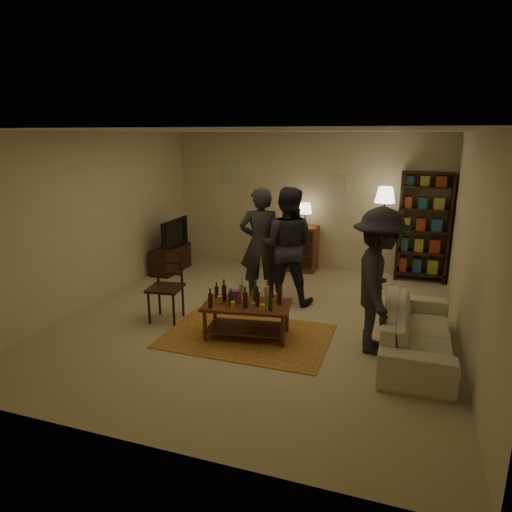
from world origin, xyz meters
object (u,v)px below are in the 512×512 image
at_px(dining_chair, 167,282).
at_px(person_left, 260,244).
at_px(coffee_table, 246,308).
at_px(dresser, 292,246).
at_px(sofa, 417,331).
at_px(person_by_sofa, 379,281).
at_px(person_right, 287,246).
at_px(bookshelf, 423,226).
at_px(floor_lamp, 385,202).
at_px(tv_stand, 171,252).

xyz_separation_m(dining_chair, person_left, (1.03, 1.23, 0.37)).
relative_size(coffee_table, dresser, 0.91).
xyz_separation_m(sofa, person_by_sofa, (-0.50, -0.05, 0.61)).
bearing_deg(person_left, person_right, 164.70).
height_order(dresser, person_by_sofa, person_by_sofa).
xyz_separation_m(coffee_table, dresser, (-0.22, 3.31, 0.06)).
height_order(coffee_table, person_left, person_left).
distance_m(dining_chair, sofa, 3.49).
height_order(dresser, bookshelf, bookshelf).
distance_m(dining_chair, person_left, 1.65).
distance_m(dining_chair, person_by_sofa, 3.01).
height_order(dining_chair, dresser, dresser).
xyz_separation_m(person_right, person_by_sofa, (1.52, -1.32, -0.02)).
height_order(floor_lamp, person_by_sofa, person_by_sofa).
distance_m(coffee_table, dresser, 3.32).
xyz_separation_m(bookshelf, person_by_sofa, (-0.55, -3.23, -0.12)).
relative_size(sofa, person_right, 1.11).
distance_m(person_left, person_by_sofa, 2.35).
relative_size(coffee_table, floor_lamp, 0.70).
xyz_separation_m(coffee_table, dining_chair, (-1.32, 0.22, 0.15)).
relative_size(coffee_table, person_right, 0.66).
height_order(dresser, floor_lamp, floor_lamp).
bearing_deg(tv_stand, person_left, -23.34).
height_order(dining_chair, tv_stand, dining_chair).
bearing_deg(dresser, dining_chair, -109.48).
height_order(floor_lamp, sofa, floor_lamp).
bearing_deg(dining_chair, tv_stand, 110.59).
bearing_deg(person_by_sofa, dining_chair, 81.41).
xyz_separation_m(bookshelf, floor_lamp, (-0.70, -0.29, 0.46)).
height_order(dresser, sofa, dresser).
relative_size(bookshelf, person_by_sofa, 1.10).
distance_m(dresser, floor_lamp, 2.03).
distance_m(coffee_table, tv_stand, 3.45).
xyz_separation_m(person_left, person_right, (0.43, 0.02, 0.01)).
relative_size(dresser, floor_lamp, 0.78).
xyz_separation_m(bookshelf, person_left, (-2.50, -1.93, -0.10)).
height_order(person_left, person_by_sofa, person_left).
height_order(person_right, person_by_sofa, person_right).
height_order(bookshelf, floor_lamp, bookshelf).
distance_m(dresser, sofa, 3.93).
bearing_deg(person_right, sofa, 144.85).
bearing_deg(dining_chair, person_right, 32.87).
distance_m(dresser, person_by_sofa, 3.71).
distance_m(dresser, bookshelf, 2.50).
distance_m(coffee_table, floor_lamp, 3.61).
relative_size(tv_stand, person_left, 0.57).
xyz_separation_m(dresser, person_right, (0.38, -1.84, 0.46)).
bearing_deg(bookshelf, dresser, -178.43).
bearing_deg(floor_lamp, sofa, -77.34).
xyz_separation_m(coffee_table, tv_stand, (-2.48, 2.40, -0.03)).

